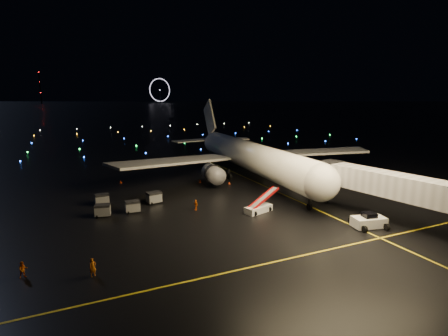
{
  "coord_description": "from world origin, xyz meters",
  "views": [
    {
      "loc": [
        -20.14,
        -37.13,
        16.2
      ],
      "look_at": [
        2.03,
        12.0,
        5.0
      ],
      "focal_mm": 28.0,
      "sensor_mm": 36.0,
      "label": 1
    }
  ],
  "objects_px": {
    "crew_c": "(196,205)",
    "baggage_cart_2": "(102,199)",
    "crew_a": "(93,267)",
    "crew_b": "(23,269)",
    "airliner": "(244,139)",
    "baggage_cart_3": "(103,210)",
    "pushback_tug": "(369,220)",
    "belt_loader": "(259,202)",
    "baggage_cart_0": "(154,198)",
    "baggage_cart_1": "(133,207)"
  },
  "relations": [
    {
      "from": "crew_c",
      "to": "baggage_cart_1",
      "type": "relative_size",
      "value": 0.79
    },
    {
      "from": "crew_c",
      "to": "baggage_cart_2",
      "type": "relative_size",
      "value": 0.78
    },
    {
      "from": "crew_c",
      "to": "baggage_cart_0",
      "type": "height_order",
      "value": "baggage_cart_0"
    },
    {
      "from": "crew_c",
      "to": "crew_b",
      "type": "bearing_deg",
      "value": -79.25
    },
    {
      "from": "crew_a",
      "to": "baggage_cart_3",
      "type": "bearing_deg",
      "value": 56.4
    },
    {
      "from": "baggage_cart_0",
      "to": "baggage_cart_3",
      "type": "relative_size",
      "value": 1.04
    },
    {
      "from": "pushback_tug",
      "to": "baggage_cart_0",
      "type": "xyz_separation_m",
      "value": [
        -22.19,
        21.0,
        -0.08
      ]
    },
    {
      "from": "baggage_cart_3",
      "to": "baggage_cart_0",
      "type": "bearing_deg",
      "value": 33.37
    },
    {
      "from": "crew_c",
      "to": "crew_a",
      "type": "bearing_deg",
      "value": -65.38
    },
    {
      "from": "airliner",
      "to": "baggage_cart_3",
      "type": "bearing_deg",
      "value": -150.73
    },
    {
      "from": "baggage_cart_0",
      "to": "baggage_cart_1",
      "type": "xyz_separation_m",
      "value": [
        -3.74,
        -2.99,
        -0.04
      ]
    },
    {
      "from": "pushback_tug",
      "to": "crew_b",
      "type": "bearing_deg",
      "value": -174.04
    },
    {
      "from": "crew_b",
      "to": "baggage_cart_0",
      "type": "relative_size",
      "value": 0.75
    },
    {
      "from": "baggage_cart_1",
      "to": "baggage_cart_0",
      "type": "bearing_deg",
      "value": 39.76
    },
    {
      "from": "pushback_tug",
      "to": "belt_loader",
      "type": "height_order",
      "value": "belt_loader"
    },
    {
      "from": "pushback_tug",
      "to": "crew_c",
      "type": "bearing_deg",
      "value": 150.41
    },
    {
      "from": "crew_b",
      "to": "baggage_cart_1",
      "type": "xyz_separation_m",
      "value": [
        12.26,
        14.31,
        0.06
      ]
    },
    {
      "from": "crew_b",
      "to": "baggage_cart_3",
      "type": "xyz_separation_m",
      "value": [
        8.23,
        14.23,
        0.07
      ]
    },
    {
      "from": "crew_c",
      "to": "baggage_cart_1",
      "type": "xyz_separation_m",
      "value": [
        -8.46,
        2.78,
        0.06
      ]
    },
    {
      "from": "airliner",
      "to": "pushback_tug",
      "type": "bearing_deg",
      "value": -84.57
    },
    {
      "from": "pushback_tug",
      "to": "baggage_cart_1",
      "type": "height_order",
      "value": "pushback_tug"
    },
    {
      "from": "baggage_cart_2",
      "to": "baggage_cart_0",
      "type": "bearing_deg",
      "value": -21.65
    },
    {
      "from": "belt_loader",
      "to": "crew_c",
      "type": "bearing_deg",
      "value": 133.36
    },
    {
      "from": "belt_loader",
      "to": "baggage_cart_2",
      "type": "xyz_separation_m",
      "value": [
        -19.85,
        12.78,
        -0.64
      ]
    },
    {
      "from": "airliner",
      "to": "baggage_cart_3",
      "type": "height_order",
      "value": "airliner"
    },
    {
      "from": "airliner",
      "to": "baggage_cart_1",
      "type": "distance_m",
      "value": 29.25
    },
    {
      "from": "crew_a",
      "to": "crew_b",
      "type": "bearing_deg",
      "value": 132.45
    },
    {
      "from": "belt_loader",
      "to": "baggage_cart_1",
      "type": "bearing_deg",
      "value": 139.22
    },
    {
      "from": "crew_b",
      "to": "baggage_cart_2",
      "type": "distance_m",
      "value": 21.63
    },
    {
      "from": "crew_b",
      "to": "airliner",
      "type": "bearing_deg",
      "value": 22.32
    },
    {
      "from": "baggage_cart_0",
      "to": "belt_loader",
      "type": "bearing_deg",
      "value": -51.43
    },
    {
      "from": "belt_loader",
      "to": "crew_c",
      "type": "height_order",
      "value": "belt_loader"
    },
    {
      "from": "crew_a",
      "to": "crew_c",
      "type": "xyz_separation_m",
      "value": [
        14.93,
        13.91,
        -0.1
      ]
    },
    {
      "from": "baggage_cart_3",
      "to": "airliner",
      "type": "bearing_deg",
      "value": 37.65
    },
    {
      "from": "airliner",
      "to": "baggage_cart_2",
      "type": "relative_size",
      "value": 27.26
    },
    {
      "from": "crew_c",
      "to": "baggage_cart_0",
      "type": "xyz_separation_m",
      "value": [
        -4.72,
        5.77,
        0.1
      ]
    },
    {
      "from": "baggage_cart_3",
      "to": "crew_b",
      "type": "bearing_deg",
      "value": -108.22
    },
    {
      "from": "crew_c",
      "to": "pushback_tug",
      "type": "bearing_deg",
      "value": 30.57
    },
    {
      "from": "airliner",
      "to": "baggage_cart_3",
      "type": "xyz_separation_m",
      "value": [
        -28.85,
        -13.97,
        -6.8
      ]
    },
    {
      "from": "belt_loader",
      "to": "baggage_cart_0",
      "type": "xyz_separation_m",
      "value": [
        -12.51,
        10.26,
        -0.6
      ]
    },
    {
      "from": "baggage_cart_0",
      "to": "crew_b",
      "type": "bearing_deg",
      "value": -144.83
    },
    {
      "from": "airliner",
      "to": "belt_loader",
      "type": "xyz_separation_m",
      "value": [
        -8.57,
        -21.15,
        -6.17
      ]
    },
    {
      "from": "pushback_tug",
      "to": "crew_b",
      "type": "distance_m",
      "value": 38.37
    },
    {
      "from": "baggage_cart_2",
      "to": "crew_a",
      "type": "bearing_deg",
      "value": -100.1
    },
    {
      "from": "crew_a",
      "to": "baggage_cart_0",
      "type": "distance_m",
      "value": 22.17
    },
    {
      "from": "pushback_tug",
      "to": "baggage_cart_3",
      "type": "height_order",
      "value": "pushback_tug"
    },
    {
      "from": "belt_loader",
      "to": "crew_a",
      "type": "relative_size",
      "value": 3.5
    },
    {
      "from": "belt_loader",
      "to": "crew_c",
      "type": "relative_size",
      "value": 3.94
    },
    {
      "from": "crew_a",
      "to": "belt_loader",
      "type": "bearing_deg",
      "value": -2.72
    },
    {
      "from": "crew_a",
      "to": "crew_b",
      "type": "relative_size",
      "value": 1.12
    }
  ]
}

